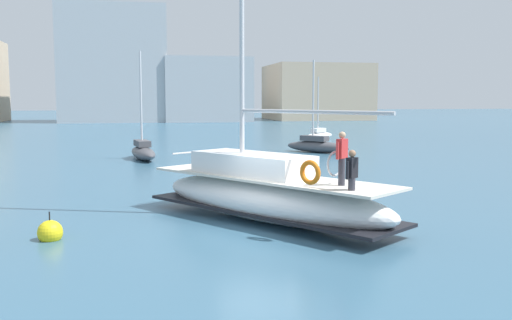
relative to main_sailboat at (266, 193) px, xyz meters
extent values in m
plane|color=#38607A|center=(-0.48, -1.30, -0.91)|extent=(400.00, 400.00, 0.00)
ellipsoid|color=white|center=(0.05, -0.06, -0.21)|extent=(7.48, 9.24, 1.40)
cube|color=black|center=(0.05, -0.06, -0.52)|extent=(7.39, 9.09, 0.10)
cube|color=beige|center=(0.05, -0.06, 0.53)|extent=(7.04, 8.74, 0.08)
cube|color=white|center=(-0.37, 0.53, 0.92)|extent=(3.86, 4.50, 0.70)
cylinder|color=silver|center=(-0.64, 0.92, 6.10)|extent=(0.16, 0.16, 11.05)
cylinder|color=#B7B7BC|center=(1.01, -1.44, 2.69)|extent=(3.40, 4.79, 0.12)
cylinder|color=silver|center=(-2.49, 3.56, 1.04)|extent=(0.77, 0.57, 0.06)
torus|color=orange|center=(0.60, -2.90, 1.04)|extent=(0.52, 0.65, 0.70)
cylinder|color=#33333D|center=(1.70, -2.42, 0.97)|extent=(0.20, 0.20, 0.80)
cube|color=red|center=(1.70, -2.42, 1.65)|extent=(0.38, 0.35, 0.56)
sphere|color=tan|center=(1.70, -2.42, 2.04)|extent=(0.20, 0.20, 0.20)
cylinder|color=red|center=(1.52, -2.54, 1.60)|extent=(0.09, 0.09, 0.50)
cylinder|color=red|center=(1.88, -2.29, 1.60)|extent=(0.09, 0.09, 0.50)
cylinder|color=#33333D|center=(1.66, -3.32, 0.75)|extent=(0.20, 0.20, 0.35)
cube|color=black|center=(1.66, -3.32, 1.20)|extent=(0.38, 0.35, 0.56)
sphere|color=#9E7051|center=(1.66, -3.32, 1.59)|extent=(0.20, 0.20, 0.20)
cylinder|color=black|center=(1.48, -3.45, 1.15)|extent=(0.09, 0.09, 0.50)
cylinder|color=black|center=(1.84, -3.20, 1.15)|extent=(0.09, 0.09, 0.50)
torus|color=silver|center=(1.56, -2.22, 1.19)|extent=(0.66, 0.49, 0.76)
ellipsoid|color=#4C4C51|center=(-3.91, 20.07, -0.48)|extent=(2.16, 5.46, 0.86)
cube|color=#4C4C51|center=(-3.96, 20.34, 0.15)|extent=(1.17, 2.24, 0.40)
cylinder|color=silver|center=(-3.98, 20.47, 3.10)|extent=(0.13, 0.13, 6.29)
ellipsoid|color=#4C4C51|center=(8.95, 22.53, -0.48)|extent=(4.43, 4.80, 0.86)
cube|color=#4C4C51|center=(8.77, 22.73, 0.15)|extent=(2.00, 2.12, 0.40)
cylinder|color=silver|center=(8.69, 22.83, 2.97)|extent=(0.13, 0.13, 6.04)
ellipsoid|color=white|center=(13.19, 35.10, -0.52)|extent=(4.23, 4.04, 0.77)
cube|color=white|center=(13.02, 34.94, 0.06)|extent=(1.88, 1.82, 0.40)
cylinder|color=silver|center=(12.93, 34.86, 2.57)|extent=(0.12, 0.12, 5.41)
sphere|color=yellow|center=(-6.59, -1.29, -0.69)|extent=(0.71, 0.71, 0.71)
cylinder|color=black|center=(-6.59, -1.29, -0.39)|extent=(0.04, 0.04, 0.60)
cube|color=#B2B7BC|center=(-8.63, 86.91, 9.22)|extent=(18.31, 13.28, 20.24)
cube|color=#B2B7BC|center=(7.85, 88.44, 4.83)|extent=(15.48, 17.35, 11.47)
cube|color=#C6AD8E|center=(30.59, 91.15, 4.51)|extent=(18.65, 17.74, 10.82)
camera|label=1|loc=(-3.97, -17.77, 3.07)|focal=39.42mm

